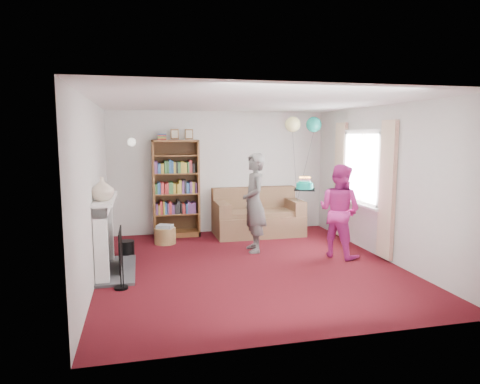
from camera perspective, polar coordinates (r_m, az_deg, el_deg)
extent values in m
plane|color=#37080E|center=(6.74, 1.25, -9.81)|extent=(5.00, 5.00, 0.00)
cube|color=silver|center=(8.91, -2.77, 2.68)|extent=(4.50, 0.02, 2.50)
cube|color=silver|center=(6.30, -19.03, 0.19)|extent=(0.02, 5.00, 2.50)
cube|color=silver|center=(7.37, 18.55, 1.24)|extent=(0.02, 5.00, 2.50)
cube|color=white|center=(6.45, 1.31, 11.94)|extent=(4.50, 5.00, 0.01)
cube|color=#3F3F42|center=(6.74, -16.17, -9.95)|extent=(0.55, 1.40, 0.04)
cube|color=white|center=(6.08, -18.02, -6.94)|extent=(0.18, 0.14, 1.06)
cube|color=white|center=(7.15, -17.31, -4.74)|extent=(0.18, 0.14, 1.06)
cube|color=white|center=(6.53, -17.80, -1.73)|extent=(0.18, 1.24, 0.16)
cube|color=white|center=(6.51, -17.57, -0.86)|extent=(0.28, 1.35, 0.05)
cube|color=black|center=(6.63, -17.79, -6.18)|extent=(0.10, 0.80, 0.86)
cube|color=black|center=(6.65, -15.66, -7.38)|extent=(0.02, 0.70, 0.60)
cylinder|color=black|center=(5.90, -15.66, -9.41)|extent=(0.18, 0.18, 0.64)
cylinder|color=black|center=(7.47, -14.89, -7.28)|extent=(0.26, 0.26, 0.26)
cube|color=white|center=(7.82, 16.17, 7.74)|extent=(0.08, 1.30, 0.08)
cube|color=white|center=(7.91, 15.83, -1.34)|extent=(0.08, 1.30, 0.08)
cube|color=white|center=(7.86, 16.19, 3.18)|extent=(0.01, 1.15, 1.20)
cube|color=white|center=(7.90, 15.64, -1.56)|extent=(0.14, 1.32, 0.04)
cube|color=beige|center=(7.16, 19.03, 0.24)|extent=(0.07, 0.38, 2.20)
cube|color=beige|center=(8.59, 13.21, 1.62)|extent=(0.07, 0.38, 2.20)
cylinder|color=gold|center=(8.67, -14.25, 6.62)|extent=(0.04, 0.12, 0.04)
sphere|color=white|center=(8.58, -14.25, 6.48)|extent=(0.16, 0.16, 0.16)
cube|color=#472B14|center=(8.77, -8.64, 0.62)|extent=(0.91, 0.04, 1.92)
cube|color=brown|center=(8.56, -11.44, 0.38)|extent=(0.04, 0.42, 1.92)
cube|color=brown|center=(8.63, -5.66, 0.55)|extent=(0.04, 0.42, 1.92)
cube|color=brown|center=(8.52, -8.67, 6.75)|extent=(0.91, 0.42, 0.04)
cube|color=brown|center=(8.75, -8.42, -5.46)|extent=(0.91, 0.42, 0.10)
cube|color=brown|center=(8.66, -8.47, -2.85)|extent=(0.83, 0.38, 0.03)
cube|color=brown|center=(8.60, -8.53, -0.20)|extent=(0.83, 0.38, 0.02)
cube|color=brown|center=(8.55, -8.58, 2.48)|extent=(0.83, 0.38, 0.02)
cube|color=brown|center=(8.53, -8.63, 4.85)|extent=(0.83, 0.38, 0.02)
cube|color=maroon|center=(8.48, -10.38, 7.25)|extent=(0.16, 0.22, 0.12)
cube|color=brown|center=(8.57, -8.71, 7.63)|extent=(0.16, 0.02, 0.20)
cube|color=brown|center=(8.60, -6.81, 7.66)|extent=(0.16, 0.02, 0.20)
cube|color=brown|center=(8.73, 2.42, -4.34)|extent=(1.76, 0.93, 0.41)
cube|color=brown|center=(8.99, 1.83, -1.63)|extent=(1.76, 0.24, 0.73)
cube|color=brown|center=(8.52, -2.52, -3.22)|extent=(0.24, 0.88, 0.57)
cube|color=brown|center=(8.92, 7.14, -2.78)|extent=(0.24, 0.88, 0.57)
cube|color=brown|center=(8.51, 0.01, -3.01)|extent=(0.75, 0.63, 0.12)
cube|color=brown|center=(8.72, 5.06, -2.78)|extent=(0.75, 0.63, 0.12)
cylinder|color=olive|center=(8.14, -9.95, -5.76)|extent=(0.40, 0.40, 0.30)
cube|color=beige|center=(8.10, -9.98, -4.54)|extent=(0.28, 0.22, 0.06)
imported|color=black|center=(7.39, 1.91, -1.45)|extent=(0.43, 0.64, 1.71)
imported|color=#B8247D|center=(7.27, 13.11, -2.46)|extent=(0.90, 0.95, 1.54)
cube|color=black|center=(7.31, 8.61, 0.34)|extent=(0.34, 0.34, 0.02)
cylinder|color=#0EA78D|center=(7.30, 8.62, 0.81)|extent=(0.28, 0.28, 0.10)
cylinder|color=#0EA78D|center=(7.29, 8.63, 1.28)|extent=(0.21, 0.21, 0.04)
cylinder|color=pink|center=(7.32, 9.25, 1.56)|extent=(0.01, 0.01, 0.09)
sphere|color=orange|center=(7.31, 9.25, 1.95)|extent=(0.02, 0.02, 0.02)
cylinder|color=pink|center=(7.35, 9.04, 1.60)|extent=(0.01, 0.01, 0.09)
sphere|color=orange|center=(7.35, 9.05, 1.99)|extent=(0.02, 0.02, 0.02)
cylinder|color=pink|center=(7.37, 8.72, 1.62)|extent=(0.01, 0.01, 0.09)
sphere|color=orange|center=(7.37, 8.73, 2.00)|extent=(0.02, 0.02, 0.02)
cylinder|color=pink|center=(7.37, 8.39, 1.62)|extent=(0.01, 0.01, 0.09)
sphere|color=orange|center=(7.36, 8.39, 2.01)|extent=(0.02, 0.02, 0.02)
cylinder|color=pink|center=(7.34, 8.11, 1.60)|extent=(0.01, 0.01, 0.09)
sphere|color=orange|center=(7.33, 8.12, 1.99)|extent=(0.02, 0.02, 0.02)
cylinder|color=pink|center=(7.30, 7.97, 1.57)|extent=(0.01, 0.01, 0.09)
sphere|color=orange|center=(7.29, 7.98, 1.96)|extent=(0.02, 0.02, 0.02)
cylinder|color=pink|center=(7.26, 8.01, 1.54)|extent=(0.01, 0.01, 0.09)
sphere|color=orange|center=(7.25, 8.02, 1.93)|extent=(0.02, 0.02, 0.02)
cylinder|color=pink|center=(7.22, 8.22, 1.50)|extent=(0.01, 0.01, 0.09)
sphere|color=orange|center=(7.22, 8.22, 1.90)|extent=(0.02, 0.02, 0.02)
cylinder|color=pink|center=(7.20, 8.54, 1.48)|extent=(0.01, 0.01, 0.09)
sphere|color=orange|center=(7.20, 8.54, 1.88)|extent=(0.02, 0.02, 0.02)
cylinder|color=pink|center=(7.21, 8.88, 1.48)|extent=(0.01, 0.01, 0.09)
sphere|color=orange|center=(7.20, 8.89, 1.88)|extent=(0.02, 0.02, 0.02)
cylinder|color=pink|center=(7.24, 9.16, 1.50)|extent=(0.01, 0.01, 0.09)
sphere|color=orange|center=(7.23, 9.17, 1.89)|extent=(0.02, 0.02, 0.02)
cylinder|color=pink|center=(7.28, 9.29, 1.53)|extent=(0.01, 0.01, 0.09)
sphere|color=orange|center=(7.27, 9.30, 1.92)|extent=(0.02, 0.02, 0.02)
sphere|color=#3F3F3F|center=(8.70, 7.63, -1.26)|extent=(0.02, 0.02, 0.02)
sphere|color=#189983|center=(8.65, 9.81, 8.86)|extent=(0.30, 0.30, 0.30)
sphere|color=#EFED92|center=(8.49, 7.04, 8.94)|extent=(0.30, 0.30, 0.30)
imported|color=beige|center=(6.14, -17.88, 0.40)|extent=(0.33, 0.33, 0.33)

